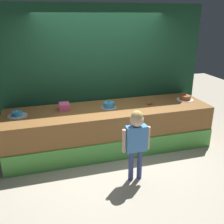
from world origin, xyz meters
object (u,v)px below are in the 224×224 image
object	(u,v)px
child_figure	(136,136)
cake_right	(185,98)
donut	(149,103)
pink_box	(64,106)
cake_center	(109,105)
cake_left	(17,114)

from	to	relation	value
child_figure	cake_right	size ratio (longest dim) A/B	3.39
donut	cake_right	xyz separation A→B (m)	(0.82, 0.04, 0.02)
pink_box	cake_center	world-z (taller)	cake_center
pink_box	child_figure	bearing A→B (deg)	-54.55
pink_box	donut	bearing A→B (deg)	-4.95
pink_box	cake_right	distance (m)	2.46
donut	cake_center	size ratio (longest dim) A/B	0.42
cake_center	cake_right	world-z (taller)	cake_center
donut	cake_left	distance (m)	2.45
pink_box	donut	world-z (taller)	pink_box
cake_left	cake_right	bearing A→B (deg)	-0.35
donut	child_figure	bearing A→B (deg)	-122.09
child_figure	cake_left	bearing A→B (deg)	145.26
cake_left	donut	bearing A→B (deg)	-1.32
child_figure	cake_center	size ratio (longest dim) A/B	4.01
pink_box	cake_left	distance (m)	0.82
donut	cake_left	world-z (taller)	cake_left
cake_center	cake_right	bearing A→B (deg)	0.69
donut	cake_right	distance (m)	0.82
pink_box	cake_left	size ratio (longest dim) A/B	0.58
child_figure	pink_box	distance (m)	1.59
pink_box	cake_center	distance (m)	0.83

